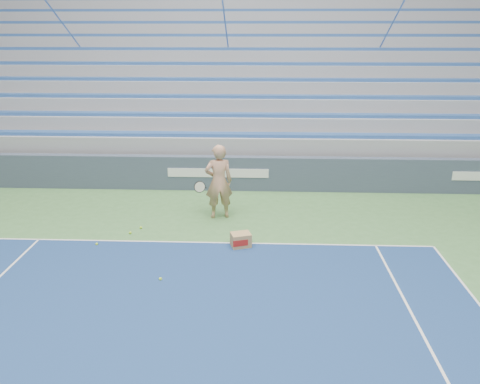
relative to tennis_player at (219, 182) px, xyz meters
name	(u,v)px	position (x,y,z in m)	size (l,w,h in m)	color
sponsor_barrier	(219,173)	(-0.21, 2.33, -0.47)	(30.00, 0.32, 1.10)	#3B465A
bleachers	(229,92)	(-0.21, 8.05, 1.33)	(31.00, 9.15, 7.30)	gray
tennis_player	(219,182)	(0.00, 0.00, 0.00)	(1.03, 0.94, 2.05)	tan
ball_box	(241,240)	(0.67, -1.82, -0.85)	(0.54, 0.47, 0.34)	#AB8552
tennis_ball_0	(130,233)	(-2.16, -1.22, -0.99)	(0.07, 0.07, 0.07)	#B7E92F
tennis_ball_1	(160,279)	(-0.93, -3.48, -0.99)	(0.07, 0.07, 0.07)	#B7E92F
tennis_ball_2	(141,228)	(-1.97, -0.89, -0.99)	(0.07, 0.07, 0.07)	#B7E92F
tennis_ball_3	(97,244)	(-2.79, -1.90, -0.99)	(0.07, 0.07, 0.07)	#B7E92F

